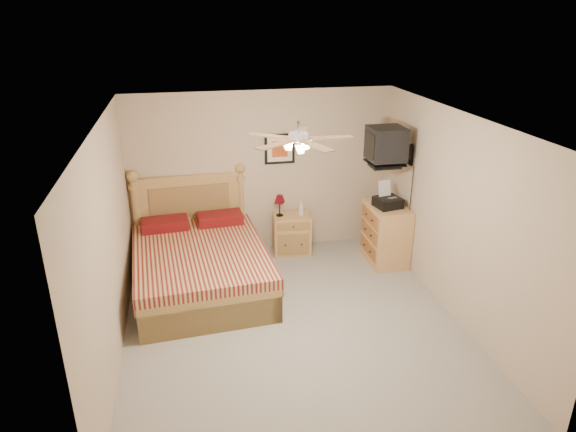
# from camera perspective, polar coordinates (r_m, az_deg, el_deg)

# --- Properties ---
(floor) EXTENTS (4.50, 4.50, 0.00)m
(floor) POSITION_cam_1_polar(r_m,az_deg,el_deg) (6.40, 0.59, -12.02)
(floor) COLOR gray
(floor) RESTS_ON ground
(ceiling) EXTENTS (4.00, 4.50, 0.04)m
(ceiling) POSITION_cam_1_polar(r_m,az_deg,el_deg) (5.40, 0.69, 10.49)
(ceiling) COLOR white
(ceiling) RESTS_ON ground
(wall_back) EXTENTS (4.00, 0.04, 2.50)m
(wall_back) POSITION_cam_1_polar(r_m,az_deg,el_deg) (7.86, -2.88, 4.79)
(wall_back) COLOR tan
(wall_back) RESTS_ON ground
(wall_front) EXTENTS (4.00, 0.04, 2.50)m
(wall_front) POSITION_cam_1_polar(r_m,az_deg,el_deg) (3.91, 7.95, -14.86)
(wall_front) COLOR tan
(wall_front) RESTS_ON ground
(wall_left) EXTENTS (0.04, 4.50, 2.50)m
(wall_left) POSITION_cam_1_polar(r_m,az_deg,el_deg) (5.74, -19.30, -3.27)
(wall_left) COLOR tan
(wall_left) RESTS_ON ground
(wall_right) EXTENTS (0.04, 4.50, 2.50)m
(wall_right) POSITION_cam_1_polar(r_m,az_deg,el_deg) (6.49, 18.17, -0.18)
(wall_right) COLOR tan
(wall_right) RESTS_ON ground
(bed) EXTENTS (1.84, 2.34, 1.44)m
(bed) POSITION_cam_1_polar(r_m,az_deg,el_deg) (6.91, -9.86, -2.75)
(bed) COLOR #A47C44
(bed) RESTS_ON ground
(nightstand) EXTENTS (0.61, 0.48, 0.62)m
(nightstand) POSITION_cam_1_polar(r_m,az_deg,el_deg) (8.04, 0.42, -1.96)
(nightstand) COLOR tan
(nightstand) RESTS_ON ground
(table_lamp) EXTENTS (0.22, 0.22, 0.34)m
(table_lamp) POSITION_cam_1_polar(r_m,az_deg,el_deg) (7.85, -0.93, 1.19)
(table_lamp) COLOR #550610
(table_lamp) RESTS_ON nightstand
(lotion_bottle) EXTENTS (0.11, 0.11, 0.21)m
(lotion_bottle) POSITION_cam_1_polar(r_m,az_deg,el_deg) (7.90, 1.47, 0.86)
(lotion_bottle) COLOR silver
(lotion_bottle) RESTS_ON nightstand
(framed_picture) EXTENTS (0.46, 0.04, 0.46)m
(framed_picture) POSITION_cam_1_polar(r_m,az_deg,el_deg) (7.79, -0.93, 7.47)
(framed_picture) COLOR black
(framed_picture) RESTS_ON wall_back
(dresser) EXTENTS (0.54, 0.77, 0.90)m
(dresser) POSITION_cam_1_polar(r_m,az_deg,el_deg) (7.83, 10.83, -1.94)
(dresser) COLOR tan
(dresser) RESTS_ON ground
(fax_machine) EXTENTS (0.41, 0.43, 0.37)m
(fax_machine) POSITION_cam_1_polar(r_m,az_deg,el_deg) (7.55, 11.09, 2.31)
(fax_machine) COLOR black
(fax_machine) RESTS_ON dresser
(magazine_lower) EXTENTS (0.26, 0.30, 0.02)m
(magazine_lower) POSITION_cam_1_polar(r_m,az_deg,el_deg) (7.89, 10.49, 1.87)
(magazine_lower) COLOR beige
(magazine_lower) RESTS_ON dresser
(magazine_upper) EXTENTS (0.25, 0.31, 0.02)m
(magazine_upper) POSITION_cam_1_polar(r_m,az_deg,el_deg) (7.89, 10.50, 2.03)
(magazine_upper) COLOR gray
(magazine_upper) RESTS_ON magazine_lower
(wall_tv) EXTENTS (0.56, 0.46, 0.58)m
(wall_tv) POSITION_cam_1_polar(r_m,az_deg,el_deg) (7.34, 11.93, 7.62)
(wall_tv) COLOR black
(wall_tv) RESTS_ON wall_right
(ceiling_fan) EXTENTS (1.14, 1.14, 0.28)m
(ceiling_fan) POSITION_cam_1_polar(r_m,az_deg,el_deg) (5.24, 1.16, 8.56)
(ceiling_fan) COLOR silver
(ceiling_fan) RESTS_ON ceiling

